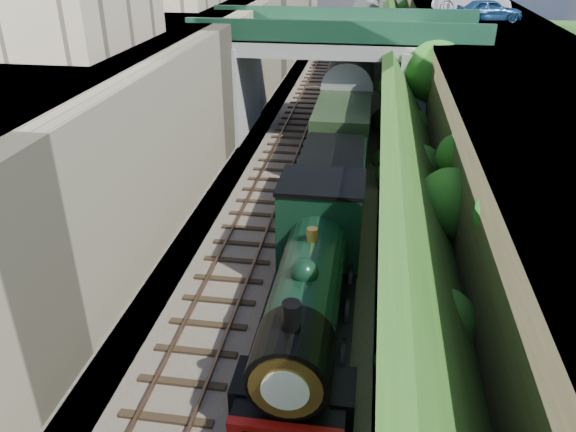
{
  "coord_description": "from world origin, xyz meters",
  "views": [
    {
      "loc": [
        2.66,
        -9.12,
        11.34
      ],
      "look_at": [
        0.0,
        8.26,
        2.41
      ],
      "focal_mm": 35.0,
      "sensor_mm": 36.0,
      "label": 1
    }
  ],
  "objects": [
    {
      "name": "trackbed",
      "position": [
        0.0,
        20.0,
        0.1
      ],
      "size": [
        10.0,
        90.0,
        0.2
      ],
      "primitive_type": "cube",
      "color": "#473F38",
      "rests_on": "ground"
    },
    {
      "name": "retaining_wall",
      "position": [
        -5.5,
        20.0,
        3.5
      ],
      "size": [
        1.0,
        90.0,
        7.0
      ],
      "primitive_type": "cube",
      "color": "#756B56",
      "rests_on": "ground"
    },
    {
      "name": "street_plateau_left",
      "position": [
        -9.0,
        20.0,
        3.5
      ],
      "size": [
        6.0,
        90.0,
        7.0
      ],
      "primitive_type": "cube",
      "color": "#262628",
      "rests_on": "ground"
    },
    {
      "name": "street_plateau_right",
      "position": [
        9.5,
        20.0,
        3.12
      ],
      "size": [
        8.0,
        90.0,
        6.25
      ],
      "primitive_type": "cube",
      "color": "#262628",
      "rests_on": "ground"
    },
    {
      "name": "embankment_slope",
      "position": [
        5.01,
        18.69,
        2.79
      ],
      "size": [
        4.85,
        91.16,
        6.63
      ],
      "color": "#1E4714",
      "rests_on": "ground"
    },
    {
      "name": "track_left",
      "position": [
        -2.0,
        20.0,
        0.25
      ],
      "size": [
        2.5,
        90.0,
        0.2
      ],
      "color": "black",
      "rests_on": "trackbed"
    },
    {
      "name": "track_right",
      "position": [
        1.2,
        20.0,
        0.25
      ],
      "size": [
        2.5,
        90.0,
        0.2
      ],
      "color": "black",
      "rests_on": "trackbed"
    },
    {
      "name": "road_bridge",
      "position": [
        0.94,
        24.0,
        4.08
      ],
      "size": [
        16.0,
        6.4,
        7.25
      ],
      "color": "gray",
      "rests_on": "ground"
    },
    {
      "name": "tree",
      "position": [
        5.91,
        21.85,
        4.65
      ],
      "size": [
        3.6,
        3.8,
        6.6
      ],
      "color": "black",
      "rests_on": "ground"
    },
    {
      "name": "car_blue",
      "position": [
        9.54,
        29.66,
        6.93
      ],
      "size": [
        4.22,
        2.38,
        1.36
      ],
      "primitive_type": "imported",
      "rotation": [
        0.0,
        0.0,
        1.78
      ],
      "color": "navy",
      "rests_on": "street_plateau_right"
    },
    {
      "name": "car_silver",
      "position": [
        8.92,
        33.66,
        7.11
      ],
      "size": [
        5.37,
        2.31,
        1.72
      ],
      "primitive_type": "imported",
      "rotation": [
        0.0,
        0.0,
        1.48
      ],
      "color": "#9D9DA1",
      "rests_on": "street_plateau_right"
    },
    {
      "name": "locomotive",
      "position": [
        1.2,
        4.9,
        1.89
      ],
      "size": [
        3.1,
        10.22,
        3.83
      ],
      "color": "black",
      "rests_on": "trackbed"
    },
    {
      "name": "tender",
      "position": [
        1.2,
        12.26,
        1.62
      ],
      "size": [
        2.7,
        6.0,
        3.05
      ],
      "color": "black",
      "rests_on": "trackbed"
    },
    {
      "name": "coach_front",
      "position": [
        1.2,
        24.86,
        2.05
      ],
      "size": [
        2.9,
        18.0,
        3.7
      ],
      "color": "black",
      "rests_on": "trackbed"
    },
    {
      "name": "coach_middle",
      "position": [
        1.2,
        43.66,
        2.05
      ],
      "size": [
        2.9,
        18.0,
        3.7
      ],
      "color": "black",
      "rests_on": "trackbed"
    },
    {
      "name": "coach_rear",
      "position": [
        1.2,
        62.46,
        2.05
      ],
      "size": [
        2.9,
        18.0,
        3.7
      ],
      "color": "black",
      "rests_on": "trackbed"
    }
  ]
}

